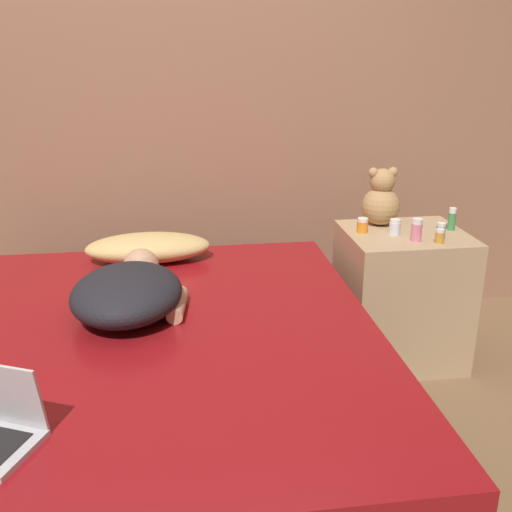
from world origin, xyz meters
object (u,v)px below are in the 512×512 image
bottle_green (452,219)px  bottle_clear (395,227)px  person_lying (129,291)px  bottle_orange (362,225)px  pillow (148,248)px  bottle_pink (417,230)px  teddy_bear (381,200)px  bottle_blue (441,231)px  bottle_amber (440,236)px

bottle_green → bottle_clear: (-0.29, -0.03, -0.02)m
person_lying → bottle_orange: bearing=30.0°
pillow → bottle_pink: bearing=-13.2°
teddy_bear → bottle_blue: 0.33m
bottle_amber → bottle_blue: bearing=62.7°
teddy_bear → bottle_amber: 0.36m
person_lying → bottle_orange: size_ratio=9.67×
bottle_clear → bottle_orange: bottle_clear is taller
pillow → bottle_clear: 1.13m
bottle_green → bottle_clear: bearing=-173.9°
bottle_blue → bottle_amber: bearing=-117.3°
person_lying → bottle_clear: 1.23m
person_lying → bottle_pink: size_ratio=6.51×
bottle_blue → bottle_amber: bottle_blue is taller
pillow → bottle_pink: bottle_pink is taller
pillow → bottle_amber: (1.26, -0.32, 0.10)m
bottle_blue → bottle_clear: bearing=154.2°
bottle_green → teddy_bear: bearing=156.4°
person_lying → bottle_blue: bearing=19.5°
person_lying → bottle_pink: (1.23, 0.28, 0.10)m
bottle_clear → person_lying: bearing=-161.8°
bottle_blue → bottle_green: 0.16m
bottle_amber → bottle_pink: (-0.09, 0.04, 0.02)m
bottle_clear → bottle_pink: bearing=-59.4°
bottle_amber → bottle_pink: bearing=154.2°
bottle_clear → bottle_orange: size_ratio=1.05×
pillow → teddy_bear: size_ratio=2.07×
bottle_pink → bottle_clear: 0.12m
bottle_pink → bottle_green: bearing=30.4°
pillow → bottle_amber: bearing=-14.2°
bottle_amber → bottle_green: size_ratio=0.60×
teddy_bear → bottle_amber: (0.16, -0.31, -0.09)m
teddy_bear → bottle_blue: size_ratio=3.79×
bottle_blue → bottle_clear: bottle_blue is taller
person_lying → bottle_green: bearing=23.0°
pillow → bottle_orange: bottle_orange is taller
bottle_green → bottle_pink: bearing=-149.6°
bottle_pink → pillow: bearing=166.8°
bottle_clear → bottle_green: bearing=6.1°
teddy_bear → bottle_blue: (0.19, -0.25, -0.08)m
person_lying → bottle_green: bottle_green is taller
bottle_orange → teddy_bear: bearing=42.5°
pillow → bottle_blue: size_ratio=7.84×
pillow → bottle_orange: (0.98, -0.12, 0.10)m
teddy_bear → bottle_orange: (-0.12, -0.11, -0.09)m
teddy_bear → bottle_pink: teddy_bear is taller
pillow → bottle_green: (1.40, -0.14, 0.12)m
teddy_bear → bottle_pink: (0.07, -0.26, -0.07)m
teddy_bear → bottle_clear: (0.01, -0.16, -0.09)m
pillow → bottle_orange: size_ratio=8.39×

